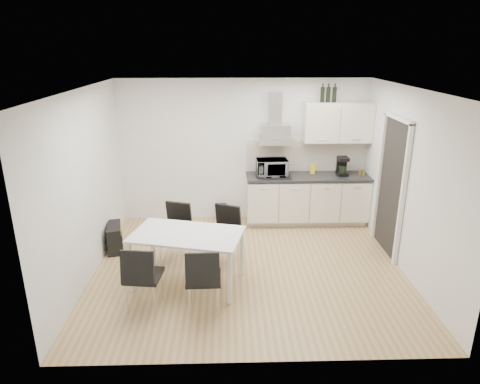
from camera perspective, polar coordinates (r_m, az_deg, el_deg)
The scene contains 15 objects.
ground at distance 6.46m, azimuth 1.13°, elevation -10.08°, with size 4.50×4.50×0.00m, color tan.
wall_back at distance 7.86m, azimuth 0.49°, elevation 5.47°, with size 4.50×0.10×2.60m, color white.
wall_front at distance 4.08m, azimuth 2.62°, elevation -7.75°, with size 4.50×0.10×2.60m, color white.
wall_left at distance 6.24m, azimuth -19.89°, elevation 0.71°, with size 0.10×4.00×2.60m, color white.
wall_right at distance 6.45m, azimuth 21.61°, elevation 1.08°, with size 0.10×4.00×2.60m, color white.
ceiling at distance 5.67m, azimuth 1.31°, elevation 13.56°, with size 4.50×4.50×0.00m, color white.
doorway at distance 6.99m, azimuth 19.37°, elevation 0.52°, with size 0.08×1.04×2.10m, color white.
kitchenette at distance 7.86m, azimuth 9.19°, elevation 1.68°, with size 2.22×0.64×2.52m.
dining_table at distance 5.82m, azimuth -7.06°, elevation -6.19°, with size 1.61×1.15×0.75m.
chair_far_left at distance 6.57m, azimuth -8.74°, elevation -5.46°, with size 0.44×0.50×0.88m, color black, non-canonical shape.
chair_far_right at distance 6.40m, azimuth -2.29°, elevation -5.93°, with size 0.44×0.50×0.88m, color black, non-canonical shape.
chair_near_left at distance 5.49m, azimuth -12.70°, elevation -10.94°, with size 0.44×0.50×0.88m, color black, non-canonical shape.
chair_near_right at distance 5.33m, azimuth -4.88°, elevation -11.46°, with size 0.44×0.50×0.88m, color black, non-canonical shape.
guitar_amp at distance 7.18m, azimuth -16.39°, elevation -5.84°, with size 0.34×0.55×0.43m.
floor_speaker at distance 8.11m, azimuth -2.42°, elevation -2.66°, with size 0.18×0.16×0.29m, color black.
Camera 1 is at (-0.29, -5.64, 3.14)m, focal length 32.00 mm.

